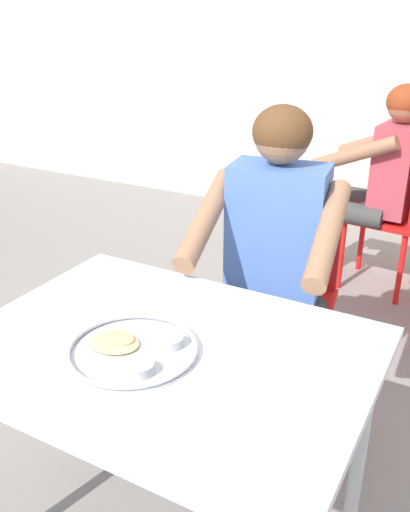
# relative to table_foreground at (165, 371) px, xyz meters

# --- Properties ---
(table_foreground) EXTENTS (1.04, 0.77, 0.73)m
(table_foreground) POSITION_rel_table_foreground_xyz_m (0.00, 0.00, 0.00)
(table_foreground) COLOR silver
(table_foreground) RESTS_ON ground
(thali_tray) EXTENTS (0.33, 0.33, 0.03)m
(thali_tray) POSITION_rel_table_foreground_xyz_m (-0.05, -0.07, 0.09)
(thali_tray) COLOR #B7BABF
(thali_tray) RESTS_ON table_foreground
(chair_foreground) EXTENTS (0.47, 0.48, 0.83)m
(chair_foreground) POSITION_rel_table_foreground_xyz_m (-0.01, 0.88, -0.15)
(chair_foreground) COLOR red
(chair_foreground) RESTS_ON ground
(diner_foreground) EXTENTS (0.55, 0.59, 1.23)m
(diner_foreground) POSITION_rel_table_foreground_xyz_m (0.01, 0.66, 0.09)
(diner_foreground) COLOR black
(diner_foreground) RESTS_ON ground
(chair_red_left) EXTENTS (0.47, 0.45, 0.90)m
(chair_red_left) POSITION_rel_table_foreground_xyz_m (0.22, 2.11, -0.13)
(chair_red_left) COLOR red
(chair_red_left) RESTS_ON ground
(patron_background) EXTENTS (0.57, 0.52, 1.18)m
(patron_background) POSITION_rel_table_foreground_xyz_m (0.08, 2.08, 0.06)
(patron_background) COLOR #3D3D3D
(patron_background) RESTS_ON ground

